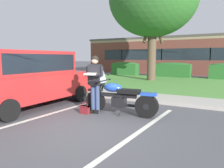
{
  "coord_description": "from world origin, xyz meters",
  "views": [
    {
      "loc": [
        3.01,
        -4.1,
        1.65
      ],
      "look_at": [
        -0.04,
        1.38,
        0.85
      ],
      "focal_mm": 33.44,
      "sensor_mm": 36.0,
      "label": 1
    }
  ],
  "objects": [
    {
      "name": "brick_building",
      "position": [
        1.55,
        20.46,
        1.87
      ],
      "size": [
        25.88,
        8.35,
        3.74
      ],
      "color": "brown",
      "rests_on": "ground"
    },
    {
      "name": "curb_strip",
      "position": [
        0.0,
        3.14,
        0.06
      ],
      "size": [
        60.0,
        0.2,
        0.12
      ],
      "primitive_type": "cube",
      "color": "#ADA89E",
      "rests_on": "ground"
    },
    {
      "name": "rider_person",
      "position": [
        -0.41,
        0.98,
        1.01
      ],
      "size": [
        0.53,
        0.63,
        1.7
      ],
      "color": "black",
      "rests_on": "ground"
    },
    {
      "name": "hedge_center_left",
      "position": [
        -1.07,
        13.48,
        0.65
      ],
      "size": [
        2.99,
        0.9,
        1.24
      ],
      "color": "#286028",
      "rests_on": "ground"
    },
    {
      "name": "motorcycle",
      "position": [
        0.4,
        1.19,
        0.49
      ],
      "size": [
        2.24,
        0.82,
        1.26
      ],
      "color": "black",
      "rests_on": "ground"
    },
    {
      "name": "parked_suv_adjacent",
      "position": [
        -2.77,
        0.59,
        0.96
      ],
      "size": [
        2.07,
        4.87,
        1.86
      ],
      "color": "#AD2323",
      "rests_on": "ground"
    },
    {
      "name": "hedge_left",
      "position": [
        -5.39,
        13.48,
        0.65
      ],
      "size": [
        2.43,
        0.9,
        1.24
      ],
      "color": "#286028",
      "rests_on": "ground"
    },
    {
      "name": "handbag",
      "position": [
        -0.61,
        0.74,
        0.14
      ],
      "size": [
        0.28,
        0.13,
        0.36
      ],
      "color": "maroon",
      "rests_on": "ground"
    },
    {
      "name": "grass_lawn",
      "position": [
        0.0,
        9.15,
        0.03
      ],
      "size": [
        60.0,
        8.82,
        0.06
      ],
      "primitive_type": "cube",
      "color": "#518E3D",
      "rests_on": "ground"
    },
    {
      "name": "stall_stripe_0",
      "position": [
        -1.49,
        0.2,
        0.0
      ],
      "size": [
        0.37,
        4.4,
        0.01
      ],
      "primitive_type": "cube",
      "rotation": [
        0.0,
        0.0,
        -0.06
      ],
      "color": "silver",
      "rests_on": "ground"
    },
    {
      "name": "concrete_walk",
      "position": [
        0.0,
        3.99,
        0.04
      ],
      "size": [
        60.0,
        1.5,
        0.08
      ],
      "primitive_type": "cube",
      "color": "#ADA89E",
      "rests_on": "ground"
    },
    {
      "name": "ground_plane",
      "position": [
        0.0,
        0.0,
        0.0
      ],
      "size": [
        140.0,
        140.0,
        0.0
      ],
      "primitive_type": "plane",
      "color": "#4C4C51"
    },
    {
      "name": "stall_stripe_1",
      "position": [
        1.37,
        0.2,
        0.0
      ],
      "size": [
        0.37,
        4.4,
        0.01
      ],
      "primitive_type": "cube",
      "rotation": [
        0.0,
        0.0,
        -0.06
      ],
      "color": "silver",
      "rests_on": "ground"
    }
  ]
}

